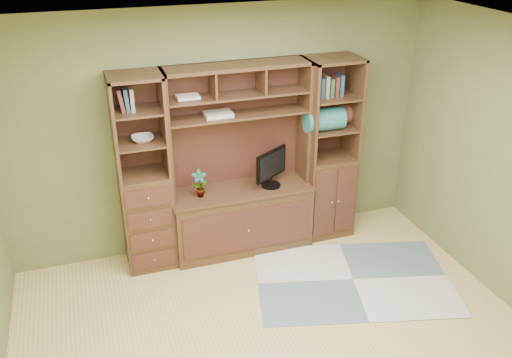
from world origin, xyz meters
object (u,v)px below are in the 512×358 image
object	(u,v)px
right_tower	(329,150)
monitor	(271,162)
left_tower	(144,175)
center_hutch	(241,164)

from	to	relation	value
right_tower	monitor	size ratio (longest dim) A/B	3.61
left_tower	right_tower	world-z (taller)	same
center_hutch	left_tower	bearing A→B (deg)	177.71
center_hutch	monitor	size ratio (longest dim) A/B	3.61
left_tower	right_tower	size ratio (longest dim) A/B	1.00
right_tower	monitor	xyz separation A→B (m)	(-0.70, -0.07, -0.01)
left_tower	monitor	xyz separation A→B (m)	(1.32, -0.07, -0.01)
left_tower	right_tower	xyz separation A→B (m)	(2.02, 0.00, 0.00)
right_tower	monitor	world-z (taller)	right_tower
left_tower	right_tower	distance (m)	2.02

